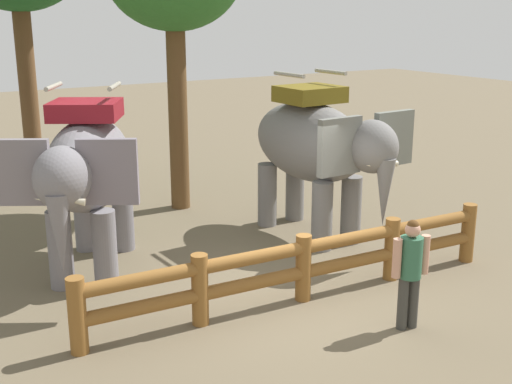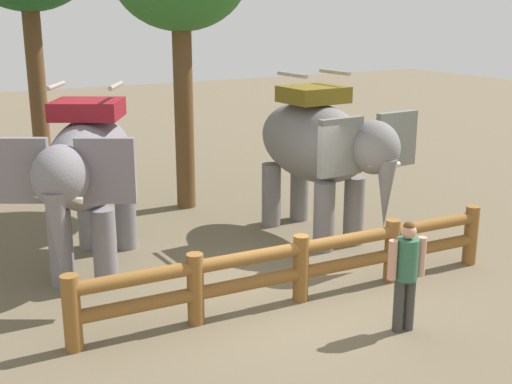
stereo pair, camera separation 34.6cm
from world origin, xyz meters
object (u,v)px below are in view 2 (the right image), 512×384
Objects in this scene: elephant_center at (320,147)px; tourist_woman_in_black at (406,268)px; log_fence at (301,263)px; elephant_near_left at (88,169)px.

tourist_woman_in_black is at bearing -107.61° from elephant_center.
elephant_center is at bearing 50.05° from log_fence.
elephant_near_left is at bearing 130.80° from log_fence.
tourist_woman_in_black reaches higher than log_fence.
tourist_woman_in_black is (3.11, -4.31, -0.86)m from elephant_near_left.
tourist_woman_in_black is at bearing -65.21° from log_fence.
log_fence is 1.90× the size of elephant_center.
elephant_center is at bearing -6.55° from elephant_near_left.
elephant_near_left is 5.38m from tourist_woman_in_black.
elephant_near_left is (-2.40, 2.78, 1.17)m from log_fence.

